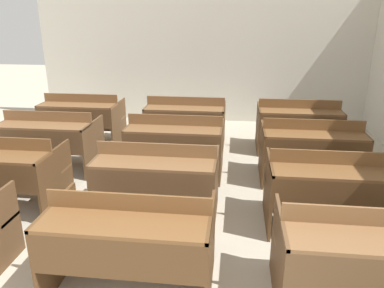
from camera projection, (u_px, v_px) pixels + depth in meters
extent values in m
cube|color=beige|center=(202.00, 49.00, 7.55)|extent=(6.73, 0.06, 2.97)
cube|color=#52351C|center=(58.00, 242.00, 3.10)|extent=(0.03, 0.80, 0.72)
cube|color=#52351C|center=(210.00, 253.00, 2.96)|extent=(0.03, 0.80, 0.72)
cube|color=brown|center=(122.00, 224.00, 2.72)|extent=(1.29, 0.37, 0.03)
cube|color=#52351C|center=(116.00, 260.00, 2.61)|extent=(1.24, 0.02, 0.32)
cube|color=brown|center=(128.00, 202.00, 2.85)|extent=(1.29, 0.02, 0.14)
cube|color=brown|center=(140.00, 227.00, 3.26)|extent=(1.29, 0.29, 0.03)
cube|color=#52351C|center=(141.00, 251.00, 3.34)|extent=(1.24, 0.04, 0.04)
cube|color=brown|center=(278.00, 259.00, 2.89)|extent=(0.03, 0.80, 0.72)
cube|color=brown|center=(381.00, 242.00, 2.51)|extent=(1.29, 0.37, 0.03)
cube|color=brown|center=(374.00, 217.00, 2.65)|extent=(1.29, 0.02, 0.14)
cube|color=brown|center=(354.00, 241.00, 3.05)|extent=(1.29, 0.29, 0.03)
cube|color=brown|center=(350.00, 267.00, 3.13)|extent=(1.24, 0.04, 0.04)
cube|color=#53371E|center=(56.00, 180.00, 4.26)|extent=(0.03, 0.80, 0.72)
cube|color=brown|center=(16.00, 166.00, 4.56)|extent=(1.29, 0.29, 0.03)
cube|color=#53371E|center=(19.00, 185.00, 4.65)|extent=(1.24, 0.04, 0.04)
cube|color=brown|center=(103.00, 182.00, 4.20)|extent=(0.03, 0.80, 0.72)
cube|color=brown|center=(215.00, 188.00, 4.06)|extent=(0.03, 0.80, 0.72)
cube|color=brown|center=(153.00, 164.00, 3.82)|extent=(1.29, 0.37, 0.03)
cube|color=brown|center=(150.00, 187.00, 3.71)|extent=(1.24, 0.02, 0.32)
cube|color=brown|center=(156.00, 150.00, 3.95)|extent=(1.29, 0.02, 0.14)
cube|color=brown|center=(163.00, 173.00, 4.36)|extent=(1.29, 0.29, 0.03)
cube|color=brown|center=(163.00, 192.00, 4.44)|extent=(1.24, 0.04, 0.04)
cube|color=#53361D|center=(268.00, 192.00, 3.98)|extent=(0.03, 0.80, 0.72)
cube|color=brown|center=(339.00, 173.00, 3.60)|extent=(1.29, 0.37, 0.03)
cube|color=#53361D|center=(341.00, 198.00, 3.49)|extent=(1.24, 0.02, 0.32)
cube|color=brown|center=(336.00, 158.00, 3.73)|extent=(1.29, 0.02, 0.14)
cube|color=brown|center=(325.00, 181.00, 4.14)|extent=(1.29, 0.29, 0.03)
cube|color=#53361D|center=(322.00, 202.00, 4.22)|extent=(1.24, 0.04, 0.04)
cube|color=brown|center=(11.00, 143.00, 5.49)|extent=(0.03, 0.80, 0.72)
cube|color=brown|center=(94.00, 146.00, 5.35)|extent=(0.03, 0.80, 0.72)
cube|color=brown|center=(42.00, 126.00, 5.10)|extent=(1.29, 0.37, 0.03)
cube|color=brown|center=(37.00, 142.00, 5.00)|extent=(1.24, 0.02, 0.32)
cube|color=brown|center=(47.00, 116.00, 5.24)|extent=(1.29, 0.02, 0.14)
cube|color=brown|center=(60.00, 137.00, 5.65)|extent=(1.29, 0.29, 0.03)
cube|color=brown|center=(62.00, 152.00, 5.73)|extent=(1.24, 0.04, 0.04)
cube|color=brown|center=(132.00, 147.00, 5.30)|extent=(0.03, 0.80, 0.72)
cube|color=brown|center=(221.00, 151.00, 5.16)|extent=(0.03, 0.80, 0.72)
cube|color=brown|center=(173.00, 130.00, 4.92)|extent=(1.29, 0.37, 0.03)
cube|color=brown|center=(171.00, 147.00, 4.81)|extent=(1.24, 0.02, 0.32)
cube|color=brown|center=(175.00, 120.00, 5.06)|extent=(1.29, 0.02, 0.14)
cube|color=brown|center=(179.00, 141.00, 5.46)|extent=(1.29, 0.29, 0.03)
cube|color=brown|center=(179.00, 157.00, 5.54)|extent=(1.24, 0.04, 0.04)
cube|color=#52351C|center=(262.00, 153.00, 5.09)|extent=(0.03, 0.80, 0.72)
cube|color=#52351C|center=(359.00, 157.00, 4.95)|extent=(0.03, 0.80, 0.72)
cube|color=brown|center=(316.00, 135.00, 4.71)|extent=(1.29, 0.37, 0.03)
cube|color=#52351C|center=(317.00, 153.00, 4.60)|extent=(1.24, 0.02, 0.32)
cube|color=brown|center=(314.00, 125.00, 4.84)|extent=(1.29, 0.02, 0.14)
cube|color=brown|center=(307.00, 146.00, 5.25)|extent=(1.29, 0.29, 0.03)
cube|color=#52351C|center=(305.00, 163.00, 5.33)|extent=(1.24, 0.04, 0.04)
cube|color=brown|center=(50.00, 121.00, 6.62)|extent=(0.03, 0.80, 0.72)
cube|color=brown|center=(119.00, 123.00, 6.48)|extent=(0.03, 0.80, 0.72)
cube|color=brown|center=(77.00, 105.00, 6.24)|extent=(1.29, 0.37, 0.03)
cube|color=brown|center=(74.00, 118.00, 6.13)|extent=(1.24, 0.02, 0.32)
cube|color=brown|center=(81.00, 98.00, 6.38)|extent=(1.29, 0.02, 0.14)
cube|color=brown|center=(89.00, 116.00, 6.78)|extent=(1.29, 0.29, 0.03)
cube|color=brown|center=(90.00, 129.00, 6.87)|extent=(1.24, 0.04, 0.04)
cube|color=brown|center=(149.00, 124.00, 6.40)|extent=(0.03, 0.80, 0.72)
cube|color=brown|center=(223.00, 127.00, 6.26)|extent=(0.03, 0.80, 0.72)
cube|color=brown|center=(184.00, 109.00, 6.02)|extent=(1.29, 0.37, 0.03)
cube|color=brown|center=(183.00, 122.00, 5.91)|extent=(1.24, 0.02, 0.32)
cube|color=brown|center=(186.00, 101.00, 6.15)|extent=(1.29, 0.02, 0.14)
cube|color=brown|center=(188.00, 119.00, 6.56)|extent=(1.29, 0.29, 0.03)
cube|color=brown|center=(188.00, 133.00, 6.64)|extent=(1.24, 0.04, 0.04)
cube|color=#54371E|center=(258.00, 128.00, 6.21)|extent=(0.03, 0.80, 0.72)
cube|color=#54371E|center=(337.00, 130.00, 6.07)|extent=(0.03, 0.80, 0.72)
cube|color=brown|center=(301.00, 112.00, 5.82)|extent=(1.29, 0.37, 0.03)
cube|color=#54371E|center=(302.00, 126.00, 5.72)|extent=(1.24, 0.02, 0.32)
cube|color=brown|center=(300.00, 104.00, 5.96)|extent=(1.29, 0.02, 0.14)
cube|color=brown|center=(295.00, 123.00, 6.37)|extent=(1.29, 0.29, 0.03)
cube|color=#54371E|center=(294.00, 137.00, 6.45)|extent=(1.24, 0.04, 0.04)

